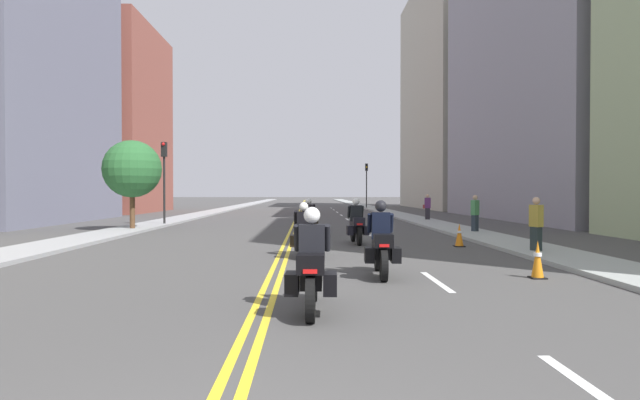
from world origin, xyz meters
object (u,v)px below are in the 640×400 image
(motorcycle_4, at_px, (309,220))
(traffic_light_far, at_px, (367,178))
(pedestrian_0, at_px, (427,207))
(pedestrian_2, at_px, (536,225))
(motorcycle_2, at_px, (304,234))
(pedestrian_1, at_px, (475,214))
(traffic_cone_0, at_px, (459,235))
(motorcycle_0, at_px, (312,270))
(motorcycle_1, at_px, (381,246))
(traffic_light_near, at_px, (164,168))
(street_tree_0, at_px, (132,169))
(motorcycle_3, at_px, (356,225))
(traffic_cone_1, at_px, (538,260))

(motorcycle_4, bearing_deg, traffic_light_far, 76.86)
(pedestrian_0, height_order, pedestrian_2, pedestrian_0)
(motorcycle_2, bearing_deg, pedestrian_1, 45.90)
(traffic_cone_0, distance_m, pedestrian_1, 5.70)
(motorcycle_0, relative_size, pedestrian_1, 1.23)
(pedestrian_0, bearing_deg, motorcycle_1, 79.31)
(pedestrian_1, bearing_deg, motorcycle_0, 23.13)
(pedestrian_0, bearing_deg, motorcycle_0, 77.98)
(traffic_light_near, xyz_separation_m, pedestrian_1, (15.33, -5.90, -2.31))
(motorcycle_2, distance_m, street_tree_0, 13.19)
(motorcycle_1, relative_size, pedestrian_0, 1.26)
(traffic_cone_0, relative_size, pedestrian_0, 0.46)
(traffic_light_far, relative_size, pedestrian_0, 2.90)
(motorcycle_2, height_order, traffic_light_far, traffic_light_far)
(motorcycle_3, bearing_deg, pedestrian_0, 63.89)
(motorcycle_4, relative_size, pedestrian_2, 1.32)
(motorcycle_0, height_order, pedestrian_1, pedestrian_1)
(motorcycle_1, bearing_deg, pedestrian_1, 65.88)
(motorcycle_2, distance_m, motorcycle_4, 7.53)
(motorcycle_4, xyz_separation_m, traffic_light_near, (-7.96, 6.16, 2.55))
(motorcycle_1, xyz_separation_m, traffic_light_near, (-9.54, 17.13, 2.53))
(motorcycle_0, distance_m, street_tree_0, 18.89)
(motorcycle_0, bearing_deg, motorcycle_4, 92.36)
(motorcycle_3, height_order, traffic_light_near, traffic_light_near)
(traffic_cone_1, xyz_separation_m, street_tree_0, (-13.35, 13.77, 2.55))
(motorcycle_3, height_order, pedestrian_2, pedestrian_2)
(motorcycle_4, xyz_separation_m, traffic_cone_1, (4.90, -11.30, -0.24))
(motorcycle_1, distance_m, motorcycle_4, 11.08)
(motorcycle_4, xyz_separation_m, street_tree_0, (-8.45, 2.47, 2.30))
(motorcycle_2, xyz_separation_m, motorcycle_4, (0.15, 7.53, 0.00))
(traffic_cone_1, height_order, street_tree_0, street_tree_0)
(traffic_cone_1, xyz_separation_m, traffic_light_near, (-12.86, 17.46, 2.79))
(pedestrian_0, bearing_deg, pedestrian_1, 94.31)
(motorcycle_2, height_order, traffic_cone_0, motorcycle_2)
(motorcycle_2, bearing_deg, traffic_light_far, 80.87)
(motorcycle_4, height_order, traffic_cone_1, motorcycle_4)
(traffic_cone_1, xyz_separation_m, pedestrian_2, (1.84, 4.14, 0.48))
(motorcycle_0, relative_size, pedestrian_2, 1.24)
(traffic_light_far, relative_size, pedestrian_2, 2.91)
(street_tree_0, bearing_deg, pedestrian_1, -7.94)
(motorcycle_4, relative_size, traffic_cone_1, 2.77)
(street_tree_0, bearing_deg, traffic_cone_1, -45.88)
(motorcycle_1, distance_m, motorcycle_2, 3.85)
(motorcycle_4, bearing_deg, motorcycle_0, -92.30)
(traffic_light_far, height_order, pedestrian_1, traffic_light_far)
(traffic_light_far, bearing_deg, pedestrian_1, -88.40)
(motorcycle_1, bearing_deg, pedestrian_0, 77.25)
(traffic_light_near, bearing_deg, pedestrian_1, -21.05)
(motorcycle_1, bearing_deg, traffic_light_far, 87.00)
(street_tree_0, bearing_deg, motorcycle_4, -16.29)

